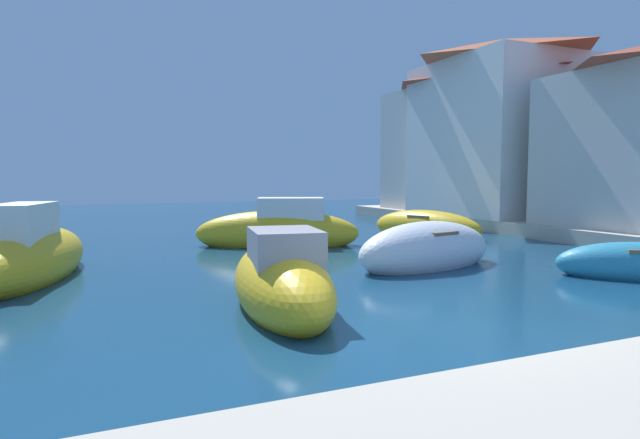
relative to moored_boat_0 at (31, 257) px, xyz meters
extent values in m
plane|color=navy|center=(5.57, -7.18, -0.48)|extent=(80.00, 80.00, 0.00)
ellipsoid|color=gold|center=(0.01, 0.04, -0.09)|extent=(2.81, 5.51, 1.43)
cube|color=white|center=(-0.09, -0.37, 0.76)|extent=(1.32, 2.09, 0.85)
ellipsoid|color=white|center=(-0.92, 7.13, -0.02)|extent=(3.45, 5.80, 1.69)
cube|color=brown|center=(-0.92, 7.13, 0.53)|extent=(1.77, 1.50, 0.08)
ellipsoid|color=gold|center=(6.72, 3.11, -0.08)|extent=(5.49, 3.42, 1.47)
cube|color=white|center=(7.11, 2.96, 0.71)|extent=(2.34, 1.76, 0.71)
ellipsoid|color=gold|center=(4.19, -4.52, -0.11)|extent=(2.18, 4.57, 1.37)
cube|color=gray|center=(4.13, -4.87, 0.60)|extent=(1.27, 1.52, 0.59)
ellipsoid|color=gold|center=(12.57, 3.33, -0.13)|extent=(2.99, 4.67, 1.28)
cube|color=brown|center=(12.57, 3.33, 0.29)|extent=(1.39, 1.25, 0.08)
ellipsoid|color=white|center=(8.81, -2.13, -0.08)|extent=(4.45, 2.51, 1.46)
cube|color=brown|center=(8.81, -2.13, 0.39)|extent=(1.11, 1.45, 0.08)
ellipsoid|color=teal|center=(12.28, -5.22, -0.20)|extent=(3.38, 3.09, 1.03)
cube|color=white|center=(18.57, 6.13, 3.44)|extent=(6.01, 6.63, 6.85)
pyramid|color=#B25638|center=(18.57, 6.13, 7.40)|extent=(6.38, 7.03, 1.08)
cube|color=beige|center=(18.57, 8.62, 3.10)|extent=(5.03, 8.40, 6.18)
pyramid|color=#9E422D|center=(18.57, 8.62, 6.64)|extent=(5.33, 8.91, 0.91)
camera|label=1|loc=(1.26, -12.96, 1.75)|focal=29.66mm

